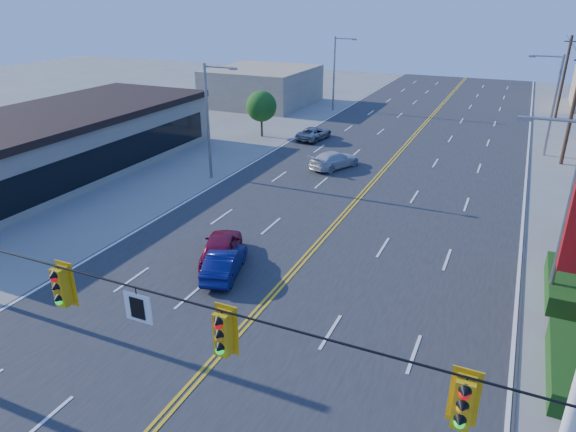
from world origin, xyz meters
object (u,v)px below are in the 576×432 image
at_px(signal_span, 98,315).
at_px(car_white, 334,160).
at_px(car_magenta, 221,248).
at_px(car_silver, 314,134).
at_px(car_blue, 225,263).

distance_m(signal_span, car_white, 28.19).
relative_size(car_magenta, car_silver, 1.05).
height_order(signal_span, car_white, signal_span).
distance_m(car_blue, car_white, 17.43).
height_order(car_blue, car_white, car_blue).
relative_size(car_blue, car_silver, 0.94).
bearing_deg(car_blue, car_silver, -93.61).
bearing_deg(car_magenta, car_blue, 105.13).
xyz_separation_m(car_magenta, car_white, (0.08, 16.33, -0.10)).
bearing_deg(car_magenta, signal_span, 85.21).
relative_size(car_white, car_silver, 1.06).
bearing_deg(car_white, car_blue, 116.78).
bearing_deg(car_silver, car_magenta, 107.90).
relative_size(car_blue, car_white, 0.88).
bearing_deg(signal_span, car_white, 97.15).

